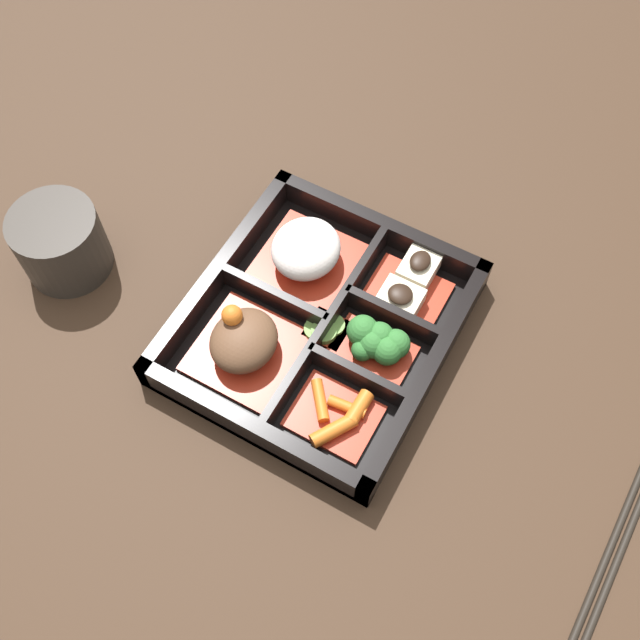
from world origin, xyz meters
TOP-DOWN VIEW (x-y plane):
  - ground_plane at (0.00, 0.00)m, footprint 3.00×3.00m
  - bento_base at (0.00, 0.00)m, footprint 0.27×0.25m
  - bento_rim at (0.00, -0.00)m, footprint 0.27×0.25m
  - bowl_stew at (-0.06, 0.05)m, footprint 0.10×0.10m
  - bowl_rice at (0.06, 0.05)m, footprint 0.10×0.10m
  - bowl_carrots at (-0.08, -0.06)m, footprint 0.07×0.08m
  - bowl_greens at (0.00, -0.06)m, footprint 0.05×0.08m
  - bowl_tofu at (0.08, -0.06)m, footprint 0.09×0.08m
  - bowl_pickles at (-0.00, -0.01)m, footprint 0.04×0.04m
  - tea_cup at (-0.06, 0.27)m, footprint 0.09×0.09m
  - chopsticks at (-0.08, -0.33)m, footprint 0.22×0.02m

SIDE VIEW (x-z plane):
  - ground_plane at x=0.00m, z-range 0.00..0.00m
  - chopsticks at x=-0.08m, z-range 0.00..0.01m
  - bento_base at x=0.00m, z-range 0.00..0.01m
  - bowl_pickles at x=0.00m, z-range 0.01..0.02m
  - bowl_carrots at x=-0.08m, z-range 0.01..0.03m
  - bento_rim at x=0.00m, z-range 0.00..0.04m
  - bowl_tofu at x=0.08m, z-range 0.01..0.04m
  - bowl_greens at x=0.00m, z-range 0.01..0.05m
  - bowl_stew at x=-0.06m, z-range 0.00..0.06m
  - bowl_rice at x=0.06m, z-range 0.01..0.06m
  - tea_cup at x=-0.06m, z-range 0.00..0.08m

